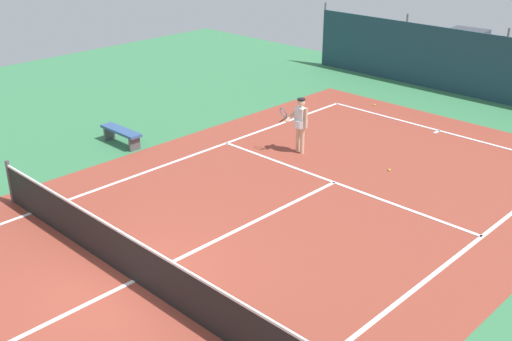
{
  "coord_description": "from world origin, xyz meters",
  "views": [
    {
      "loc": [
        8.95,
        -5.81,
        6.95
      ],
      "look_at": [
        -0.61,
        4.07,
        0.9
      ],
      "focal_mm": 44.1,
      "sensor_mm": 36.0,
      "label": 1
    }
  ],
  "objects_px": {
    "tennis_ball_near_player": "(389,170)",
    "courtside_bench": "(121,133)",
    "tennis_player": "(300,121)",
    "tennis_ball_midcourt": "(374,105)",
    "tennis_net": "(132,259)",
    "parked_car": "(463,50)"
  },
  "relations": [
    {
      "from": "tennis_player",
      "to": "tennis_ball_midcourt",
      "type": "distance_m",
      "value": 5.43
    },
    {
      "from": "tennis_ball_near_player",
      "to": "tennis_ball_midcourt",
      "type": "distance_m",
      "value": 5.85
    },
    {
      "from": "tennis_net",
      "to": "parked_car",
      "type": "bearing_deg",
      "value": 99.36
    },
    {
      "from": "tennis_net",
      "to": "tennis_player",
      "type": "xyz_separation_m",
      "value": [
        -2.05,
        7.39,
        0.45
      ]
    },
    {
      "from": "tennis_ball_near_player",
      "to": "tennis_ball_midcourt",
      "type": "bearing_deg",
      "value": 128.24
    },
    {
      "from": "tennis_player",
      "to": "tennis_ball_midcourt",
      "type": "bearing_deg",
      "value": -69.11
    },
    {
      "from": "tennis_ball_near_player",
      "to": "courtside_bench",
      "type": "xyz_separation_m",
      "value": [
        -6.93,
        -3.94,
        0.34
      ]
    },
    {
      "from": "parked_car",
      "to": "tennis_player",
      "type": "bearing_deg",
      "value": 90.45
    },
    {
      "from": "tennis_ball_near_player",
      "to": "courtside_bench",
      "type": "distance_m",
      "value": 7.98
    },
    {
      "from": "parked_car",
      "to": "tennis_net",
      "type": "bearing_deg",
      "value": 94.31
    },
    {
      "from": "parked_car",
      "to": "courtside_bench",
      "type": "xyz_separation_m",
      "value": [
        -3.09,
        -15.39,
        -0.46
      ]
    },
    {
      "from": "tennis_net",
      "to": "tennis_player",
      "type": "height_order",
      "value": "tennis_player"
    },
    {
      "from": "tennis_net",
      "to": "parked_car",
      "type": "height_order",
      "value": "parked_car"
    },
    {
      "from": "tennis_ball_midcourt",
      "to": "courtside_bench",
      "type": "relative_size",
      "value": 0.04
    },
    {
      "from": "parked_car",
      "to": "courtside_bench",
      "type": "distance_m",
      "value": 15.71
    },
    {
      "from": "parked_car",
      "to": "tennis_ball_near_player",
      "type": "bearing_deg",
      "value": 103.47
    },
    {
      "from": "tennis_ball_midcourt",
      "to": "courtside_bench",
      "type": "xyz_separation_m",
      "value": [
        -3.31,
        -8.53,
        0.34
      ]
    },
    {
      "from": "tennis_player",
      "to": "courtside_bench",
      "type": "relative_size",
      "value": 1.03
    },
    {
      "from": "tennis_net",
      "to": "courtside_bench",
      "type": "xyz_separation_m",
      "value": [
        -6.31,
        4.12,
        -0.14
      ]
    },
    {
      "from": "tennis_player",
      "to": "tennis_ball_midcourt",
      "type": "relative_size",
      "value": 24.85
    },
    {
      "from": "tennis_net",
      "to": "courtside_bench",
      "type": "height_order",
      "value": "tennis_net"
    },
    {
      "from": "tennis_net",
      "to": "parked_car",
      "type": "xyz_separation_m",
      "value": [
        -3.22,
        19.51,
        0.33
      ]
    }
  ]
}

